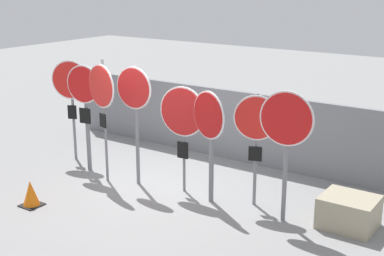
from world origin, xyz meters
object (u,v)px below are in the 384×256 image
(stop_sign_2, at_px, (102,93))
(traffic_cone_0, at_px, (31,194))
(stop_sign_5, at_px, (209,127))
(stop_sign_7, at_px, (286,130))
(stop_sign_6, at_px, (256,126))
(stop_sign_4, at_px, (183,117))
(stop_sign_1, at_px, (85,99))
(stop_sign_3, at_px, (135,99))
(storage_crate, at_px, (349,212))
(stop_sign_0, at_px, (71,87))

(stop_sign_2, bearing_deg, traffic_cone_0, -85.86)
(stop_sign_5, bearing_deg, stop_sign_7, 20.47)
(stop_sign_6, bearing_deg, stop_sign_4, 168.96)
(stop_sign_1, xyz_separation_m, stop_sign_3, (1.34, -0.01, 0.18))
(stop_sign_5, height_order, stop_sign_6, stop_sign_5)
(stop_sign_5, distance_m, traffic_cone_0, 3.39)
(stop_sign_5, bearing_deg, stop_sign_1, -158.31)
(storage_crate, bearing_deg, stop_sign_2, -170.64)
(stop_sign_7, xyz_separation_m, traffic_cone_0, (-3.97, -1.94, -1.37))
(stop_sign_6, height_order, storage_crate, stop_sign_6)
(stop_sign_6, xyz_separation_m, traffic_cone_0, (-3.27, -2.26, -1.25))
(stop_sign_1, distance_m, stop_sign_7, 4.43)
(stop_sign_3, height_order, stop_sign_7, stop_sign_3)
(stop_sign_1, distance_m, traffic_cone_0, 2.32)
(traffic_cone_0, bearing_deg, stop_sign_1, 103.71)
(stop_sign_2, distance_m, stop_sign_7, 3.72)
(storage_crate, bearing_deg, stop_sign_1, -174.46)
(stop_sign_2, bearing_deg, stop_sign_5, 21.51)
(stop_sign_2, bearing_deg, stop_sign_1, 174.81)
(traffic_cone_0, relative_size, storage_crate, 0.54)
(stop_sign_1, bearing_deg, stop_sign_6, -2.83)
(stop_sign_3, distance_m, stop_sign_7, 3.08)
(stop_sign_6, bearing_deg, stop_sign_5, -175.52)
(stop_sign_3, xyz_separation_m, stop_sign_6, (2.38, 0.40, -0.24))
(stop_sign_0, relative_size, stop_sign_2, 0.91)
(stop_sign_6, relative_size, stop_sign_7, 0.91)
(stop_sign_6, distance_m, storage_crate, 2.07)
(traffic_cone_0, bearing_deg, stop_sign_3, 64.37)
(stop_sign_3, relative_size, stop_sign_5, 1.14)
(stop_sign_1, relative_size, stop_sign_4, 1.10)
(stop_sign_0, bearing_deg, stop_sign_4, -25.02)
(stop_sign_5, bearing_deg, stop_sign_4, -170.40)
(stop_sign_2, relative_size, stop_sign_4, 1.20)
(stop_sign_1, bearing_deg, stop_sign_7, -7.94)
(stop_sign_4, xyz_separation_m, storage_crate, (3.08, 0.33, -1.22))
(stop_sign_5, bearing_deg, stop_sign_6, 43.88)
(stop_sign_1, xyz_separation_m, stop_sign_6, (3.72, 0.39, -0.05))
(stop_sign_2, bearing_deg, stop_sign_7, 18.45)
(stop_sign_4, distance_m, traffic_cone_0, 3.04)
(stop_sign_6, distance_m, stop_sign_7, 0.78)
(stop_sign_1, relative_size, stop_sign_5, 1.09)
(stop_sign_3, xyz_separation_m, stop_sign_5, (1.63, 0.08, -0.30))
(traffic_cone_0, bearing_deg, storage_crate, 25.83)
(stop_sign_6, xyz_separation_m, storage_crate, (1.67, 0.13, -1.22))
(storage_crate, bearing_deg, stop_sign_4, -173.91)
(stop_sign_3, bearing_deg, traffic_cone_0, -116.26)
(stop_sign_3, xyz_separation_m, stop_sign_7, (3.08, 0.08, -0.12))
(stop_sign_3, distance_m, stop_sign_4, 1.02)
(stop_sign_2, xyz_separation_m, storage_crate, (4.67, 0.77, -1.54))
(stop_sign_4, height_order, storage_crate, stop_sign_4)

